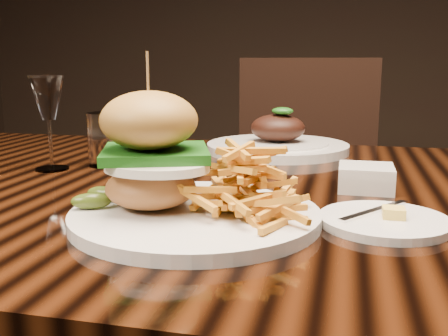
% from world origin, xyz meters
% --- Properties ---
extents(dining_table, '(1.60, 0.90, 0.75)m').
position_xyz_m(dining_table, '(0.00, 0.00, 0.67)').
color(dining_table, black).
rests_on(dining_table, ground).
extents(burger_plate, '(0.30, 0.30, 0.20)m').
position_xyz_m(burger_plate, '(-0.05, -0.19, 0.80)').
color(burger_plate, silver).
rests_on(burger_plate, dining_table).
extents(side_saucer, '(0.15, 0.15, 0.02)m').
position_xyz_m(side_saucer, '(0.18, -0.16, 0.76)').
color(side_saucer, silver).
rests_on(side_saucer, dining_table).
extents(ramekin, '(0.09, 0.09, 0.04)m').
position_xyz_m(ramekin, '(0.16, 0.02, 0.77)').
color(ramekin, silver).
rests_on(ramekin, dining_table).
extents(wine_glass, '(0.06, 0.06, 0.17)m').
position_xyz_m(wine_glass, '(-0.38, 0.04, 0.87)').
color(wine_glass, white).
rests_on(wine_glass, dining_table).
extents(water_tumbler, '(0.07, 0.07, 0.10)m').
position_xyz_m(water_tumbler, '(-0.30, 0.10, 0.80)').
color(water_tumbler, white).
rests_on(water_tumbler, dining_table).
extents(far_dish, '(0.30, 0.30, 0.10)m').
position_xyz_m(far_dish, '(-0.01, 0.32, 0.77)').
color(far_dish, silver).
rests_on(far_dish, dining_table).
extents(chair_far, '(0.48, 0.48, 0.95)m').
position_xyz_m(chair_far, '(0.00, 0.89, 0.54)').
color(chair_far, black).
rests_on(chair_far, ground).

